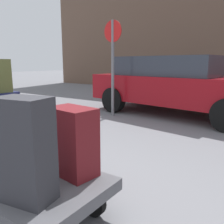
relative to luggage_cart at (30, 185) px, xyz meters
The scene contains 6 objects.
ground_plane 0.27m from the luggage_cart, ahead, with size 60.00×60.00×0.00m, color slate.
luggage_cart is the anchor object (origin of this frame).
suitcase_charcoal_front_right 0.55m from the luggage_cart, 37.83° to the right, with size 0.36×0.23×0.71m, color #2D2D33.
suitcase_maroon_rear_right 0.50m from the luggage_cart, 46.20° to the left, with size 0.40×0.25×0.57m, color maroon.
parked_car 4.75m from the luggage_cart, 95.49° to the left, with size 4.50×2.37×1.42m.
no_parking_sign 4.23m from the luggage_cart, 114.70° to the left, with size 0.50×0.07×2.23m.
Camera 1 is at (1.62, -1.15, 1.27)m, focal length 39.13 mm.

